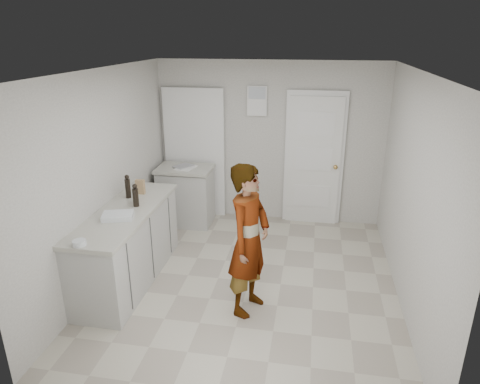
% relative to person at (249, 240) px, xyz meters
% --- Properties ---
extents(ground, '(4.00, 4.00, 0.00)m').
position_rel_person_xyz_m(ground, '(-0.08, 0.53, -0.83)').
color(ground, '#9F9585').
rests_on(ground, ground).
extents(room_shell, '(4.00, 4.00, 4.00)m').
position_rel_person_xyz_m(room_shell, '(-0.25, 2.48, 0.19)').
color(room_shell, '#ACA9A2').
rests_on(room_shell, ground).
extents(main_counter, '(0.64, 1.96, 0.93)m').
position_rel_person_xyz_m(main_counter, '(-1.53, 0.33, -0.41)').
color(main_counter, '#AFAEAA').
rests_on(main_counter, ground).
extents(side_counter, '(0.84, 0.61, 0.93)m').
position_rel_person_xyz_m(side_counter, '(-1.33, 2.08, -0.40)').
color(side_counter, '#AFAEAA').
rests_on(side_counter, ground).
extents(person, '(0.58, 0.71, 1.66)m').
position_rel_person_xyz_m(person, '(0.00, 0.00, 0.00)').
color(person, silver).
rests_on(person, ground).
extents(cake_mix_box, '(0.11, 0.05, 0.19)m').
position_rel_person_xyz_m(cake_mix_box, '(-1.55, 0.88, 0.19)').
color(cake_mix_box, '#AA7955').
rests_on(cake_mix_box, main_counter).
extents(spice_jar, '(0.06, 0.06, 0.09)m').
position_rel_person_xyz_m(spice_jar, '(-1.48, 0.57, 0.14)').
color(spice_jar, tan).
rests_on(spice_jar, main_counter).
extents(oil_cruet_a, '(0.07, 0.07, 0.28)m').
position_rel_person_xyz_m(oil_cruet_a, '(-1.44, 0.48, 0.23)').
color(oil_cruet_a, black).
rests_on(oil_cruet_a, main_counter).
extents(oil_cruet_b, '(0.07, 0.07, 0.30)m').
position_rel_person_xyz_m(oil_cruet_b, '(-1.64, 0.72, 0.24)').
color(oil_cruet_b, black).
rests_on(oil_cruet_b, main_counter).
extents(baking_dish, '(0.39, 0.32, 0.06)m').
position_rel_person_xyz_m(baking_dish, '(-1.50, 0.10, 0.12)').
color(baking_dish, silver).
rests_on(baking_dish, main_counter).
extents(egg_bowl, '(0.13, 0.13, 0.05)m').
position_rel_person_xyz_m(egg_bowl, '(-1.58, -0.57, 0.12)').
color(egg_bowl, silver).
rests_on(egg_bowl, main_counter).
extents(papers, '(0.31, 0.36, 0.01)m').
position_rel_person_xyz_m(papers, '(-1.30, 2.05, 0.10)').
color(papers, white).
rests_on(papers, side_counter).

